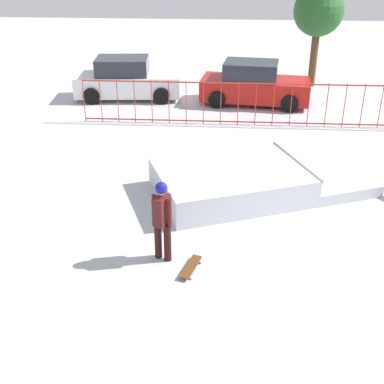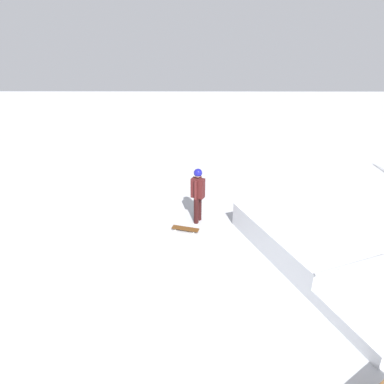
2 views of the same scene
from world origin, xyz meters
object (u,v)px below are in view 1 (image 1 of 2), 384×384
Objects in this scene: parked_car_red at (254,85)px; parked_car_white at (127,80)px; skater at (162,215)px; skate_ramp at (248,181)px; skateboard at (191,267)px; distant_tree at (318,12)px.

parked_car_white is at bearing -177.47° from parked_car_red.
skate_ramp is at bearing 174.28° from skater.
skateboard is 14.83m from distant_tree.
parked_car_white reaches higher than skate_ramp.
skateboard is at bearing -130.92° from skate_ramp.
distant_tree is (4.84, 13.53, 2.04)m from skater.
skate_ramp is 1.40× the size of parked_car_red.
skateboard is 0.19× the size of parked_car_red.
skate_ramp is 7.25× the size of skateboard.
skater is 0.40× the size of parked_car_red.
skate_ramp is at bearing -86.14° from parked_car_red.
skater is at bearing -141.78° from skate_ramp.
skate_ramp reaches higher than skateboard.
distant_tree is at bearing 52.23° from skate_ramp.
skateboard is at bearing -106.99° from distant_tree.
skater is 11.51m from parked_car_white.
parked_car_red is (5.01, -0.40, 0.00)m from parked_car_white.
skater is at bearing -94.67° from parked_car_red.
skateboard is at bearing -91.35° from parked_car_red.
distant_tree is at bearing 179.07° from skateboard.
parked_car_red reaches higher than skateboard.
parked_car_red is at bearing -8.92° from parked_car_white.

